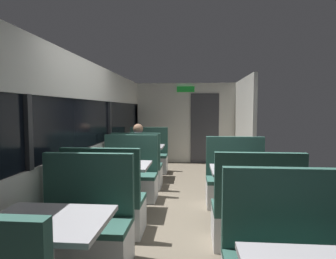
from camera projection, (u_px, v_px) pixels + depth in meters
The scene contains 16 objects.
ground_plane at pixel (179, 216), 4.17m from camera, with size 3.30×9.20×0.02m, color #665B4C.
carriage_window_panel_left at pixel (81, 139), 4.21m from camera, with size 0.09×8.48×2.30m.
carriage_end_bulkhead at pixel (188, 123), 8.25m from camera, with size 2.90×0.11×2.30m.
carriage_aisle_panel_right at pixel (244, 126), 6.95m from camera, with size 0.08×2.40×2.30m, color beige.
dining_table_near_window at pixel (47, 232), 2.12m from camera, with size 0.90×0.70×0.74m.
bench_near_window_facing_entry at pixel (83, 232), 2.84m from camera, with size 0.95×0.50×1.10m.
dining_table_mid_window at pixel (119, 171), 4.23m from camera, with size 0.90×0.70×0.74m.
bench_mid_window_facing_end at pixel (105, 208), 3.55m from camera, with size 0.95×0.50×1.10m.
bench_mid_window_facing_entry at pixel (130, 180), 4.94m from camera, with size 0.95×0.50×1.10m.
dining_table_far_window at pixel (143, 150), 6.33m from camera, with size 0.90×0.70×0.74m.
bench_far_window_facing_end at pixel (137, 171), 5.66m from camera, with size 0.95×0.50×1.10m.
bench_far_window_facing_entry at pixel (148, 159), 7.05m from camera, with size 0.95×0.50×1.10m.
dining_table_rear_aisle at pixel (244, 176), 3.88m from camera, with size 0.90×0.70×0.74m.
bench_rear_aisle_facing_end at pixel (255, 218), 3.21m from camera, with size 0.95×0.50×1.10m.
bench_rear_aisle_facing_entry at pixel (236, 185), 4.60m from camera, with size 0.95×0.50×1.10m.
seated_passenger at pixel (138, 160), 5.72m from camera, with size 0.47×0.55×1.26m.
Camera 1 is at (0.17, -4.07, 1.55)m, focal length 30.48 mm.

